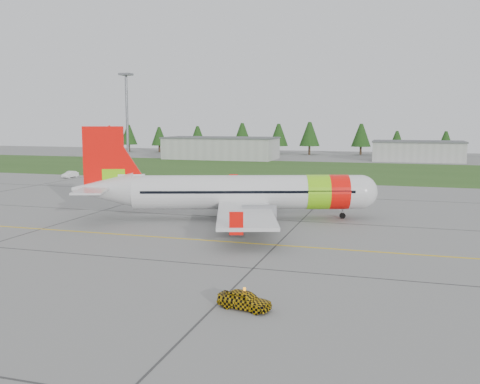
% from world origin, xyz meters
% --- Properties ---
extents(ground, '(320.00, 320.00, 0.00)m').
position_xyz_m(ground, '(0.00, 0.00, 0.00)').
color(ground, gray).
rests_on(ground, ground).
extents(aircraft, '(33.76, 31.96, 10.54)m').
position_xyz_m(aircraft, '(3.08, 19.56, 3.04)').
color(aircraft, silver).
rests_on(aircraft, ground).
extents(follow_me_car, '(1.40, 1.56, 3.33)m').
position_xyz_m(follow_me_car, '(11.83, -8.65, 1.67)').
color(follow_me_car, gold).
rests_on(follow_me_car, ground).
extents(service_van, '(1.42, 1.35, 3.85)m').
position_xyz_m(service_van, '(-41.89, 52.52, 1.92)').
color(service_van, white).
rests_on(service_van, ground).
extents(grass_strip, '(320.00, 50.00, 0.03)m').
position_xyz_m(grass_strip, '(0.00, 82.00, 0.01)').
color(grass_strip, '#30561E').
rests_on(grass_strip, ground).
extents(taxi_guideline, '(120.00, 0.25, 0.02)m').
position_xyz_m(taxi_guideline, '(0.00, 8.00, 0.01)').
color(taxi_guideline, gold).
rests_on(taxi_guideline, ground).
extents(hangar_west, '(32.00, 14.00, 6.00)m').
position_xyz_m(hangar_west, '(-30.00, 110.00, 3.00)').
color(hangar_west, '#A8A8A3').
rests_on(hangar_west, ground).
extents(hangar_east, '(24.00, 12.00, 5.20)m').
position_xyz_m(hangar_east, '(25.00, 118.00, 2.60)').
color(hangar_east, '#A8A8A3').
rests_on(hangar_east, ground).
extents(floodlight_mast, '(0.50, 0.50, 20.00)m').
position_xyz_m(floodlight_mast, '(-32.00, 58.00, 10.00)').
color(floodlight_mast, slate).
rests_on(floodlight_mast, ground).
extents(treeline, '(160.00, 8.00, 10.00)m').
position_xyz_m(treeline, '(0.00, 138.00, 5.00)').
color(treeline, '#1C3F14').
rests_on(treeline, ground).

